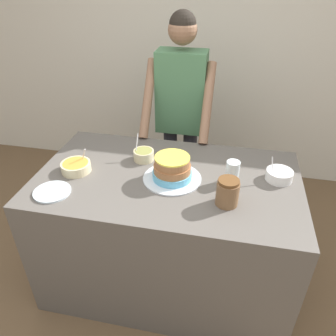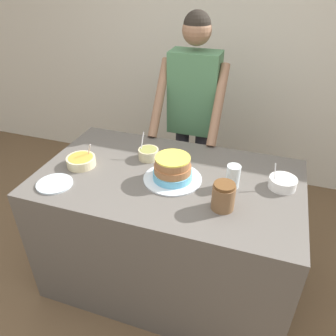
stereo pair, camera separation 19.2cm
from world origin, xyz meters
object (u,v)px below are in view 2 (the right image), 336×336
at_px(person_baker, 193,104).
at_px(stoneware_jar, 223,196).
at_px(drinking_glass, 233,176).
at_px(frosting_bowl_olive, 148,153).
at_px(ceramic_plate, 55,184).
at_px(frosting_bowl_orange, 81,161).
at_px(cake, 173,170).
at_px(frosting_bowl_white, 283,182).

distance_m(person_baker, stoneware_jar, 1.08).
xyz_separation_m(drinking_glass, stoneware_jar, (-0.02, -0.21, 0.01)).
distance_m(person_baker, frosting_bowl_olive, 0.66).
bearing_deg(ceramic_plate, person_baker, 63.13).
bearing_deg(ceramic_plate, frosting_bowl_orange, 81.09).
bearing_deg(cake, ceramic_plate, -156.83).
bearing_deg(drinking_glass, frosting_bowl_orange, -175.35).
bearing_deg(frosting_bowl_orange, person_baker, 58.79).
distance_m(person_baker, frosting_bowl_orange, 1.00).
height_order(person_baker, drinking_glass, person_baker).
bearing_deg(person_baker, stoneware_jar, -66.49).
xyz_separation_m(cake, frosting_bowl_olive, (-0.23, 0.19, -0.03)).
xyz_separation_m(drinking_glass, ceramic_plate, (-1.00, -0.32, -0.06)).
relative_size(person_baker, cake, 4.91).
distance_m(cake, ceramic_plate, 0.70).
distance_m(cake, stoneware_jar, 0.38).
bearing_deg(person_baker, frosting_bowl_white, -43.58).
relative_size(person_baker, ceramic_plate, 8.22).
bearing_deg(person_baker, ceramic_plate, -116.87).
bearing_deg(ceramic_plate, drinking_glass, 17.73).
distance_m(frosting_bowl_white, drinking_glass, 0.29).
xyz_separation_m(person_baker, frosting_bowl_white, (0.72, -0.69, -0.13)).
xyz_separation_m(person_baker, frosting_bowl_olive, (-0.14, -0.63, -0.13)).
distance_m(frosting_bowl_white, ceramic_plate, 1.34).
height_order(frosting_bowl_olive, drinking_glass, frosting_bowl_olive).
bearing_deg(cake, frosting_bowl_olive, 140.95).
bearing_deg(drinking_glass, person_baker, 120.02).
bearing_deg(ceramic_plate, stoneware_jar, 6.12).
bearing_deg(stoneware_jar, cake, 153.02).
relative_size(frosting_bowl_olive, frosting_bowl_white, 1.08).
distance_m(person_baker, cake, 0.83).
distance_m(cake, drinking_glass, 0.36).
bearing_deg(cake, drinking_glass, 6.95).
xyz_separation_m(frosting_bowl_orange, ceramic_plate, (-0.04, -0.24, -0.03)).
bearing_deg(frosting_bowl_orange, drinking_glass, 4.65).
height_order(cake, ceramic_plate, cake).
bearing_deg(stoneware_jar, drinking_glass, 85.42).
xyz_separation_m(frosting_bowl_orange, frosting_bowl_white, (1.24, 0.16, 0.00)).
bearing_deg(frosting_bowl_white, frosting_bowl_orange, -172.64).
height_order(person_baker, cake, person_baker).
distance_m(cake, frosting_bowl_orange, 0.61).
distance_m(person_baker, drinking_glass, 0.90).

